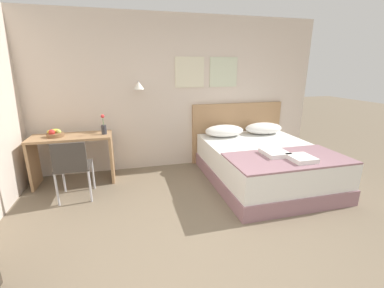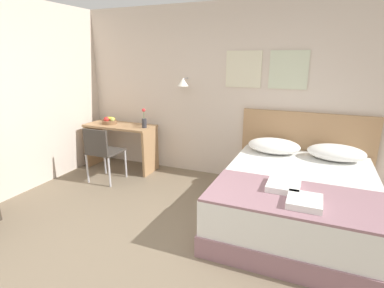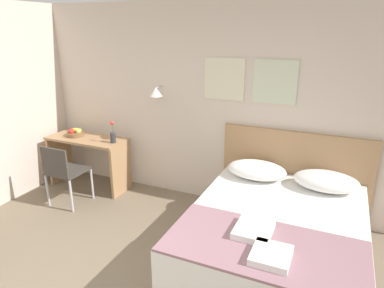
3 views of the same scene
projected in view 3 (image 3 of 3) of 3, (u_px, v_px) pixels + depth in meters
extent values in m
cube|color=beige|center=(200.00, 105.00, 4.57)|extent=(5.52, 0.06, 2.65)
cube|color=beige|center=(224.00, 79.00, 4.28)|extent=(0.52, 0.02, 0.52)
cube|color=beige|center=(275.00, 82.00, 4.04)|extent=(0.52, 0.02, 0.52)
cylinder|color=#B2B2B7|center=(159.00, 87.00, 4.62)|extent=(0.02, 0.16, 0.02)
cone|color=white|center=(156.00, 92.00, 4.55)|extent=(0.17, 0.17, 0.12)
cube|color=gray|center=(273.00, 255.00, 3.49)|extent=(1.68, 2.07, 0.22)
cube|color=white|center=(275.00, 230.00, 3.39)|extent=(1.65, 2.03, 0.37)
cube|color=#A87F56|center=(293.00, 175.00, 4.26)|extent=(1.80, 0.06, 1.13)
ellipsoid|color=white|center=(257.00, 170.00, 4.11)|extent=(0.70, 0.46, 0.20)
ellipsoid|color=white|center=(326.00, 181.00, 3.81)|extent=(0.70, 0.46, 0.20)
cube|color=gray|center=(263.00, 247.00, 2.81)|extent=(1.63, 0.83, 0.02)
cube|color=white|center=(254.00, 230.00, 2.97)|extent=(0.31, 0.36, 0.06)
cube|color=white|center=(271.00, 255.00, 2.64)|extent=(0.30, 0.32, 0.06)
cube|color=#A87F56|center=(87.00, 139.00, 5.04)|extent=(1.19, 0.50, 0.03)
cube|color=#A87F56|center=(60.00, 158.00, 5.38)|extent=(0.04, 0.46, 0.74)
cube|color=#A87F56|center=(121.00, 169.00, 4.94)|extent=(0.04, 0.46, 0.74)
cube|color=#3D3833|center=(68.00, 171.00, 4.63)|extent=(0.45, 0.45, 0.02)
cube|color=#3D3833|center=(55.00, 162.00, 4.39)|extent=(0.42, 0.03, 0.38)
cylinder|color=#B7B7BC|center=(69.00, 179.00, 4.97)|extent=(0.03, 0.03, 0.46)
cylinder|color=#B7B7BC|center=(92.00, 184.00, 4.81)|extent=(0.03, 0.03, 0.46)
cylinder|color=#B7B7BC|center=(48.00, 190.00, 4.61)|extent=(0.03, 0.03, 0.46)
cylinder|color=#B7B7BC|center=(71.00, 196.00, 4.45)|extent=(0.03, 0.03, 0.46)
cylinder|color=brown|center=(75.00, 134.00, 5.10)|extent=(0.25, 0.25, 0.05)
sphere|color=#B2C156|center=(78.00, 132.00, 5.09)|extent=(0.07, 0.07, 0.07)
ellipsoid|color=yellow|center=(75.00, 130.00, 5.13)|extent=(0.20, 0.14, 0.07)
sphere|color=red|center=(71.00, 131.00, 5.07)|extent=(0.09, 0.09, 0.09)
cylinder|color=#333338|center=(113.00, 138.00, 4.79)|extent=(0.08, 0.08, 0.15)
cylinder|color=#3D7538|center=(112.00, 128.00, 4.75)|extent=(0.01, 0.01, 0.14)
sphere|color=#DB3838|center=(112.00, 123.00, 4.73)|extent=(0.06, 0.06, 0.06)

